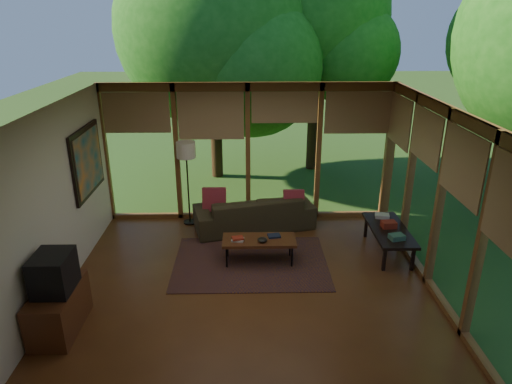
{
  "coord_description": "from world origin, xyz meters",
  "views": [
    {
      "loc": [
        -0.02,
        -6.0,
        3.86
      ],
      "look_at": [
        0.12,
        0.7,
        1.24
      ],
      "focal_mm": 32.0,
      "sensor_mm": 36.0,
      "label": 1
    }
  ],
  "objects_px": {
    "television": "(53,273)",
    "coffee_table": "(259,241)",
    "media_cabinet": "(59,310)",
    "side_console": "(389,231)",
    "floor_lamp": "(186,155)",
    "sofa": "(254,212)"
  },
  "relations": [
    {
      "from": "television",
      "to": "coffee_table",
      "type": "distance_m",
      "value": 3.15
    },
    {
      "from": "media_cabinet",
      "to": "side_console",
      "type": "xyz_separation_m",
      "value": [
        4.87,
        1.97,
        0.11
      ]
    },
    {
      "from": "media_cabinet",
      "to": "floor_lamp",
      "type": "relative_size",
      "value": 0.61
    },
    {
      "from": "sofa",
      "to": "coffee_table",
      "type": "height_order",
      "value": "sofa"
    },
    {
      "from": "television",
      "to": "coffee_table",
      "type": "height_order",
      "value": "television"
    },
    {
      "from": "television",
      "to": "side_console",
      "type": "relative_size",
      "value": 0.39
    },
    {
      "from": "media_cabinet",
      "to": "television",
      "type": "xyz_separation_m",
      "value": [
        0.02,
        0.0,
        0.55
      ]
    },
    {
      "from": "television",
      "to": "media_cabinet",
      "type": "bearing_deg",
      "value": 180.0
    },
    {
      "from": "side_console",
      "to": "sofa",
      "type": "bearing_deg",
      "value": 155.5
    },
    {
      "from": "floor_lamp",
      "to": "television",
      "type": "bearing_deg",
      "value": -111.66
    },
    {
      "from": "floor_lamp",
      "to": "coffee_table",
      "type": "height_order",
      "value": "floor_lamp"
    },
    {
      "from": "sofa",
      "to": "side_console",
      "type": "relative_size",
      "value": 1.6
    },
    {
      "from": "media_cabinet",
      "to": "coffee_table",
      "type": "relative_size",
      "value": 0.83
    },
    {
      "from": "sofa",
      "to": "side_console",
      "type": "height_order",
      "value": "sofa"
    },
    {
      "from": "television",
      "to": "side_console",
      "type": "bearing_deg",
      "value": 22.15
    },
    {
      "from": "television",
      "to": "coffee_table",
      "type": "xyz_separation_m",
      "value": [
        2.62,
        1.69,
        -0.46
      ]
    },
    {
      "from": "coffee_table",
      "to": "side_console",
      "type": "xyz_separation_m",
      "value": [
        2.23,
        0.28,
        0.02
      ]
    },
    {
      "from": "sofa",
      "to": "television",
      "type": "bearing_deg",
      "value": 35.92
    },
    {
      "from": "floor_lamp",
      "to": "side_console",
      "type": "relative_size",
      "value": 1.18
    },
    {
      "from": "coffee_table",
      "to": "side_console",
      "type": "relative_size",
      "value": 0.86
    },
    {
      "from": "media_cabinet",
      "to": "coffee_table",
      "type": "bearing_deg",
      "value": 32.62
    },
    {
      "from": "sofa",
      "to": "floor_lamp",
      "type": "height_order",
      "value": "floor_lamp"
    }
  ]
}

